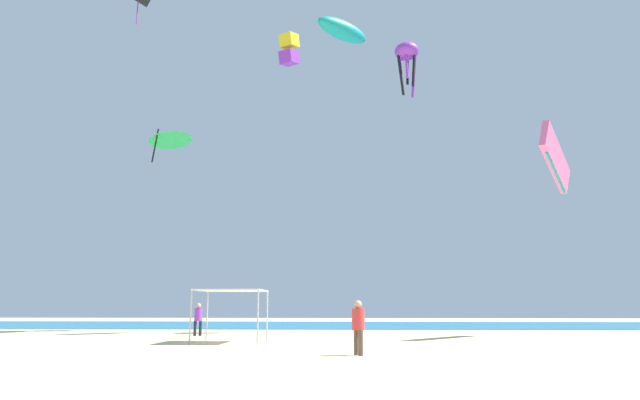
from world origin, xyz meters
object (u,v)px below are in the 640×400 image
object	(u,v)px
person_leftmost	(358,323)
kite_inflatable_teal	(343,30)
person_near_tent	(198,317)
kite_parafoil_pink	(555,159)
kite_delta_green	(170,137)
kite_octopus_purple	(407,54)
kite_box_yellow	(289,49)
canopy_tent	(232,293)

from	to	relation	value
person_leftmost	kite_inflatable_teal	xyz separation A→B (m)	(-0.53, 16.72, 20.11)
person_near_tent	person_leftmost	distance (m)	14.63
kite_parafoil_pink	person_near_tent	bearing A→B (deg)	121.59
kite_inflatable_teal	kite_delta_green	size ratio (longest dim) A/B	1.03
person_near_tent	person_leftmost	size ratio (longest dim) A/B	0.98
person_near_tent	person_leftmost	world-z (taller)	person_leftmost
person_leftmost	kite_octopus_purple	xyz separation A→B (m)	(4.11, 17.52, 18.53)
kite_inflatable_teal	kite_box_yellow	bearing A→B (deg)	-84.45
person_leftmost	kite_delta_green	bearing A→B (deg)	8.94
kite_parafoil_pink	kite_octopus_purple	bearing A→B (deg)	83.90
kite_octopus_purple	kite_delta_green	world-z (taller)	kite_octopus_purple
person_near_tent	kite_inflatable_teal	world-z (taller)	kite_inflatable_teal
person_leftmost	kite_octopus_purple	distance (m)	25.83
person_near_tent	kite_box_yellow	size ratio (longest dim) A/B	0.68
kite_box_yellow	kite_delta_green	distance (m)	11.85
kite_octopus_purple	person_leftmost	bearing A→B (deg)	-4.63
kite_inflatable_teal	kite_parafoil_pink	xyz separation A→B (m)	(12.24, -5.13, -11.24)
person_leftmost	kite_inflatable_teal	distance (m)	26.16
person_near_tent	kite_parafoil_pink	world-z (taller)	kite_parafoil_pink
kite_parafoil_pink	kite_inflatable_teal	bearing A→B (deg)	99.10
canopy_tent	kite_delta_green	xyz separation A→B (m)	(-7.27, 11.37, 11.36)
canopy_tent	kite_parafoil_pink	distance (m)	19.85
kite_octopus_purple	kite_delta_green	size ratio (longest dim) A/B	0.98
person_leftmost	kite_octopus_purple	world-z (taller)	kite_octopus_purple
canopy_tent	kite_delta_green	bearing A→B (deg)	122.59
person_near_tent	kite_inflatable_teal	distance (m)	22.35
canopy_tent	person_leftmost	distance (m)	8.60
kite_octopus_purple	kite_delta_green	distance (m)	18.18
kite_box_yellow	kite_parafoil_pink	distance (m)	22.08
kite_box_yellow	kite_parafoil_pink	bearing A→B (deg)	-178.68
person_leftmost	kite_inflatable_teal	size ratio (longest dim) A/B	0.43
kite_inflatable_teal	kite_octopus_purple	world-z (taller)	kite_inflatable_teal
kite_box_yellow	kite_delta_green	xyz separation A→B (m)	(-8.25, -2.79, -8.03)
kite_octopus_purple	kite_inflatable_teal	bearing A→B (deg)	-71.66
kite_octopus_purple	kite_parafoil_pink	size ratio (longest dim) A/B	0.85
canopy_tent	kite_delta_green	world-z (taller)	kite_delta_green
canopy_tent	person_leftmost	size ratio (longest dim) A/B	1.65
canopy_tent	person_leftmost	bearing A→B (deg)	-47.22
canopy_tent	kite_octopus_purple	world-z (taller)	kite_octopus_purple
canopy_tent	person_near_tent	size ratio (longest dim) A/B	1.69
person_near_tent	kite_parafoil_pink	distance (m)	22.37
kite_delta_green	kite_parafoil_pink	distance (m)	25.76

